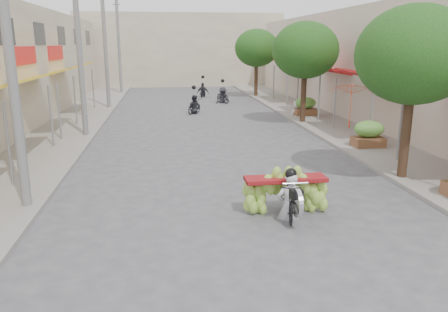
% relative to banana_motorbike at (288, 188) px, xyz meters
% --- Properties ---
extents(ground, '(120.00, 120.00, 0.00)m').
position_rel_banana_motorbike_xyz_m(ground, '(-1.07, -1.66, -0.72)').
color(ground, '#57575C').
rests_on(ground, ground).
extents(sidewalk_left, '(4.00, 60.00, 0.12)m').
position_rel_banana_motorbike_xyz_m(sidewalk_left, '(-8.07, 13.34, -0.66)').
color(sidewalk_left, gray).
rests_on(sidewalk_left, ground).
extents(sidewalk_right, '(4.00, 60.00, 0.12)m').
position_rel_banana_motorbike_xyz_m(sidewalk_right, '(5.93, 13.34, -0.66)').
color(sidewalk_right, gray).
rests_on(sidewalk_right, ground).
extents(shophouse_row_right, '(9.77, 40.00, 6.00)m').
position_rel_banana_motorbike_xyz_m(shophouse_row_right, '(10.92, 12.34, 2.28)').
color(shophouse_row_right, beige).
rests_on(shophouse_row_right, ground).
extents(far_building, '(20.00, 6.00, 7.00)m').
position_rel_banana_motorbike_xyz_m(far_building, '(-1.07, 36.34, 2.78)').
color(far_building, '#BFB097').
rests_on(far_building, ground).
extents(utility_pole_near, '(0.60, 0.24, 8.00)m').
position_rel_banana_motorbike_xyz_m(utility_pole_near, '(-6.47, 1.34, 3.31)').
color(utility_pole_near, slate).
rests_on(utility_pole_near, ground).
extents(utility_pole_mid, '(0.60, 0.24, 8.00)m').
position_rel_banana_motorbike_xyz_m(utility_pole_mid, '(-6.47, 10.34, 3.31)').
color(utility_pole_mid, slate).
rests_on(utility_pole_mid, ground).
extents(utility_pole_far, '(0.60, 0.24, 8.00)m').
position_rel_banana_motorbike_xyz_m(utility_pole_far, '(-6.47, 19.34, 3.31)').
color(utility_pole_far, slate).
rests_on(utility_pole_far, ground).
extents(utility_pole_back, '(0.60, 0.24, 8.00)m').
position_rel_banana_motorbike_xyz_m(utility_pole_back, '(-6.47, 28.34, 3.31)').
color(utility_pole_back, slate).
rests_on(utility_pole_back, ground).
extents(street_tree_near, '(3.40, 3.40, 5.25)m').
position_rel_banana_motorbike_xyz_m(street_tree_near, '(4.33, 2.34, 3.07)').
color(street_tree_near, '#3A2719').
rests_on(street_tree_near, ground).
extents(street_tree_mid, '(3.40, 3.40, 5.25)m').
position_rel_banana_motorbike_xyz_m(street_tree_mid, '(4.33, 12.34, 3.07)').
color(street_tree_mid, '#3A2719').
rests_on(street_tree_mid, ground).
extents(street_tree_far, '(3.40, 3.40, 5.25)m').
position_rel_banana_motorbike_xyz_m(street_tree_far, '(4.33, 24.34, 3.07)').
color(street_tree_far, '#3A2719').
rests_on(street_tree_far, ground).
extents(produce_crate_mid, '(1.20, 0.88, 1.16)m').
position_rel_banana_motorbike_xyz_m(produce_crate_mid, '(5.13, 6.34, -0.00)').
color(produce_crate_mid, brown).
rests_on(produce_crate_mid, ground).
extents(produce_crate_far, '(1.20, 0.88, 1.16)m').
position_rel_banana_motorbike_xyz_m(produce_crate_far, '(5.13, 14.34, -0.00)').
color(produce_crate_far, brown).
rests_on(produce_crate_far, ground).
extents(banana_motorbike, '(2.20, 1.81, 2.15)m').
position_rel_banana_motorbike_xyz_m(banana_motorbike, '(0.00, 0.00, 0.00)').
color(banana_motorbike, black).
rests_on(banana_motorbike, ground).
extents(market_umbrella, '(2.22, 2.22, 1.91)m').
position_rel_banana_motorbike_xyz_m(market_umbrella, '(4.83, 7.52, 1.84)').
color(market_umbrella, red).
rests_on(market_umbrella, ground).
extents(pedestrian, '(0.88, 0.62, 1.63)m').
position_rel_banana_motorbike_xyz_m(pedestrian, '(4.72, 14.54, 0.22)').
color(pedestrian, white).
rests_on(pedestrian, ground).
extents(bg_motorbike_a, '(1.23, 1.61, 1.95)m').
position_rel_banana_motorbike_xyz_m(bg_motorbike_a, '(-1.12, 16.56, 0.04)').
color(bg_motorbike_a, black).
rests_on(bg_motorbike_a, ground).
extents(bg_motorbike_b, '(1.19, 1.67, 1.95)m').
position_rel_banana_motorbike_xyz_m(bg_motorbike_b, '(1.24, 21.09, 0.14)').
color(bg_motorbike_b, black).
rests_on(bg_motorbike_b, ground).
extents(bg_motorbike_c, '(1.09, 1.49, 1.95)m').
position_rel_banana_motorbike_xyz_m(bg_motorbike_c, '(0.18, 24.96, 0.13)').
color(bg_motorbike_c, black).
rests_on(bg_motorbike_c, ground).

